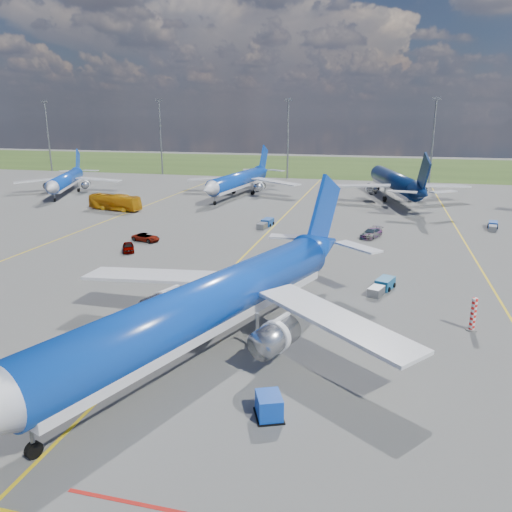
% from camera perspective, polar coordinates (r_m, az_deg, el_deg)
% --- Properties ---
extents(ground, '(400.00, 400.00, 0.00)m').
position_cam_1_polar(ground, '(44.22, -10.61, -9.05)').
color(ground, '#535350').
rests_on(ground, ground).
extents(grass_strip, '(400.00, 80.00, 0.01)m').
position_cam_1_polar(grass_strip, '(187.89, 8.95, 10.14)').
color(grass_strip, '#2D4719').
rests_on(grass_strip, ground).
extents(taxiway_lines, '(60.25, 160.00, 0.02)m').
position_cam_1_polar(taxiway_lines, '(68.70, -0.90, 0.36)').
color(taxiway_lines, gold).
rests_on(taxiway_lines, ground).
extents(floodlight_masts, '(202.20, 0.50, 22.70)m').
position_cam_1_polar(floodlight_masts, '(146.48, 11.60, 13.34)').
color(floodlight_masts, slate).
rests_on(floodlight_masts, ground).
extents(warning_post, '(0.50, 0.50, 3.00)m').
position_cam_1_polar(warning_post, '(48.09, 23.58, -6.13)').
color(warning_post, red).
rests_on(warning_post, ground).
extents(bg_jet_nw, '(38.11, 42.77, 9.24)m').
position_cam_1_polar(bg_jet_nw, '(128.82, -20.75, 6.70)').
color(bg_jet_nw, '#0C3DB1').
rests_on(bg_jet_nw, ground).
extents(bg_jet_nnw, '(34.38, 42.68, 10.36)m').
position_cam_1_polar(bg_jet_nnw, '(117.35, -1.97, 6.90)').
color(bg_jet_nnw, '#0C3DB1').
rests_on(bg_jet_nnw, ground).
extents(bg_jet_n, '(42.82, 50.38, 11.43)m').
position_cam_1_polar(bg_jet_n, '(116.15, 15.44, 6.24)').
color(bg_jet_n, '#081B44').
rests_on(bg_jet_n, ground).
extents(main_airliner, '(48.49, 55.04, 12.01)m').
position_cam_1_polar(main_airliner, '(40.95, -5.42, -10.96)').
color(main_airliner, '#0C3DB1').
rests_on(main_airliner, ground).
extents(uld_container, '(2.15, 2.35, 1.52)m').
position_cam_1_polar(uld_container, '(32.82, 1.50, -16.75)').
color(uld_container, '#0C39AA').
rests_on(uld_container, ground).
extents(apron_bus, '(11.56, 4.73, 3.14)m').
position_cam_1_polar(apron_bus, '(103.11, -15.83, 5.93)').
color(apron_bus, '#CA830B').
rests_on(apron_bus, ground).
extents(service_car_a, '(3.14, 4.00, 1.28)m').
position_cam_1_polar(service_car_a, '(71.50, -14.39, 1.00)').
color(service_car_a, '#999999').
rests_on(service_car_a, ground).
extents(service_car_b, '(4.69, 2.96, 1.21)m').
position_cam_1_polar(service_car_b, '(76.62, -12.47, 2.09)').
color(service_car_b, '#999999').
rests_on(service_car_b, ground).
extents(service_car_c, '(3.83, 5.31, 1.43)m').
position_cam_1_polar(service_car_c, '(79.12, 13.05, 2.57)').
color(service_car_c, '#999999').
rests_on(service_car_c, ground).
extents(baggage_tug_w, '(2.99, 5.32, 1.16)m').
position_cam_1_polar(baggage_tug_w, '(55.67, 14.20, -3.35)').
color(baggage_tug_w, '#165688').
rests_on(baggage_tug_w, ground).
extents(baggage_tug_c, '(1.92, 5.34, 1.17)m').
position_cam_1_polar(baggage_tug_c, '(84.70, 1.11, 3.74)').
color(baggage_tug_c, '#184593').
rests_on(baggage_tug_c, ground).
extents(baggage_tug_e, '(2.20, 5.00, 1.09)m').
position_cam_1_polar(baggage_tug_e, '(91.89, 25.44, 3.13)').
color(baggage_tug_e, '#1C47A8').
rests_on(baggage_tug_e, ground).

